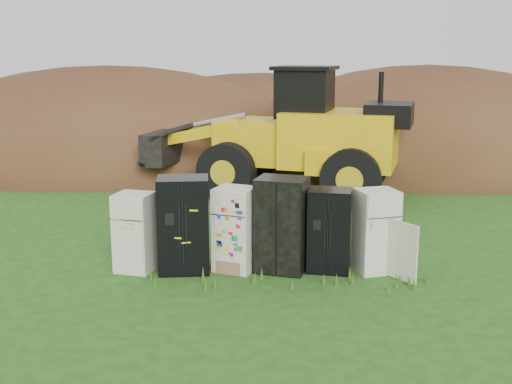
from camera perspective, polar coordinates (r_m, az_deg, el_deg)
ground at (r=13.03m, az=0.35°, el=-6.94°), size 120.00×120.00×0.00m
fridge_leftmost at (r=13.00m, az=-10.73°, el=-3.55°), size 0.84×0.82×1.58m
fridge_black_side at (r=12.80m, az=-6.45°, el=-2.91°), size 1.06×0.87×1.91m
fridge_sticker at (r=12.80m, az=-1.86°, el=-3.33°), size 0.96×0.92×1.69m
fridge_dark_mid at (r=12.75m, az=2.30°, el=-2.92°), size 1.16×1.04×1.90m
fridge_black_right at (r=12.86m, az=6.52°, el=-3.40°), size 0.95×0.84×1.67m
fridge_open_door at (r=12.96m, az=10.61°, el=-3.43°), size 0.91×0.87×1.66m
wheel_loader at (r=19.68m, az=1.54°, el=5.49°), size 8.62×5.38×3.89m
dirt_mound_right at (r=25.94m, az=14.68°, el=2.44°), size 15.28×11.21×7.63m
dirt_mound_left at (r=27.07m, az=-12.89°, el=2.94°), size 17.37×13.03×7.52m
dirt_mound_back at (r=30.84m, az=0.55°, el=4.39°), size 17.16×11.44×6.64m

